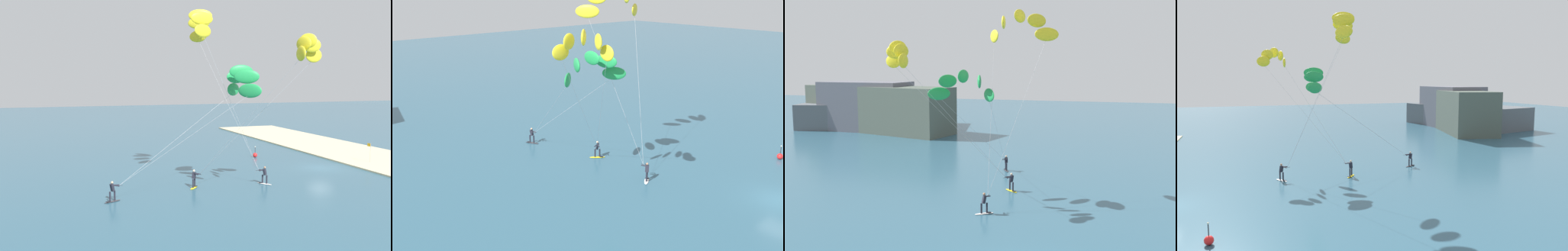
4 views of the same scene
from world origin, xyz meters
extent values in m
ellipsoid|color=yellow|center=(-4.14, 16.09, 0.04)|extent=(1.39, 1.22, 0.08)
cube|color=black|center=(-3.82, 15.83, 0.09)|extent=(0.40, 0.40, 0.02)
cylinder|color=black|center=(-4.31, 16.23, 0.47)|extent=(0.14, 0.14, 0.78)
cylinder|color=black|center=(-3.97, 15.95, 0.47)|extent=(0.14, 0.14, 0.78)
cube|color=black|center=(-4.14, 16.09, 1.16)|extent=(0.44, 0.43, 0.63)
sphere|color=beige|center=(-4.14, 16.09, 1.58)|extent=(0.20, 0.20, 0.20)
cylinder|color=black|center=(-4.56, 15.73, 1.31)|extent=(0.44, 0.38, 0.03)
cylinder|color=black|center=(-4.28, 15.83, 1.34)|extent=(0.36, 0.57, 0.15)
cylinder|color=black|center=(-4.42, 15.99, 1.34)|extent=(0.60, 0.27, 0.15)
ellipsoid|color=yellow|center=(-12.84, 10.81, 11.59)|extent=(1.39, 0.44, 1.10)
ellipsoid|color=yellow|center=(-12.47, 10.36, 12.33)|extent=(1.40, 0.72, 1.10)
ellipsoid|color=yellow|center=(-11.83, 9.61, 12.62)|extent=(1.25, 1.12, 1.10)
ellipsoid|color=yellow|center=(-11.19, 8.85, 12.33)|extent=(0.91, 1.36, 1.10)
ellipsoid|color=yellow|center=(-10.82, 8.41, 11.59)|extent=(0.44, 1.39, 1.10)
cylinder|color=#B2B2B7|center=(-8.70, 13.27, 6.30)|extent=(8.30, 4.94, 9.99)
cylinder|color=#B2B2B7|center=(-7.69, 12.07, 6.30)|extent=(6.28, 7.34, 9.99)
ellipsoid|color=white|center=(-4.82, 9.38, 0.04)|extent=(1.44, 1.15, 0.08)
cube|color=black|center=(-4.48, 9.62, 0.09)|extent=(0.39, 0.40, 0.02)
cylinder|color=black|center=(-5.00, 9.26, 0.47)|extent=(0.14, 0.14, 0.78)
cylinder|color=black|center=(-4.64, 9.51, 0.47)|extent=(0.14, 0.14, 0.78)
cube|color=black|center=(-4.82, 9.38, 1.16)|extent=(0.43, 0.43, 0.63)
sphere|color=#9E7051|center=(-4.82, 9.38, 1.58)|extent=(0.20, 0.20, 0.20)
cylinder|color=black|center=(-4.69, 9.92, 1.31)|extent=(0.16, 0.54, 0.03)
cylinder|color=black|center=(-4.86, 9.68, 1.34)|extent=(0.17, 0.61, 0.15)
cylinder|color=black|center=(-4.65, 9.62, 1.34)|extent=(0.42, 0.54, 0.15)
ellipsoid|color=yellow|center=(-1.02, 14.65, 13.76)|extent=(1.97, 1.36, 1.10)
ellipsoid|color=yellow|center=(-1.89, 14.86, 14.89)|extent=(1.51, 1.88, 1.10)
ellipsoid|color=yellow|center=(-3.37, 15.23, 15.33)|extent=(0.82, 2.12, 1.10)
ellipsoid|color=yellow|center=(-4.84, 15.60, 14.89)|extent=(0.63, 2.13, 1.10)
ellipsoid|color=yellow|center=(-5.71, 15.81, 13.76)|extent=(1.36, 1.97, 1.10)
cylinder|color=#B2B2B7|center=(-2.86, 12.28, 7.38)|extent=(3.69, 4.75, 12.15)
cylinder|color=#B2B2B7|center=(-5.20, 12.87, 7.38)|extent=(1.04, 5.91, 12.15)
ellipsoid|color=#333338|center=(-6.33, 23.66, 0.04)|extent=(0.98, 1.51, 0.08)
cube|color=black|center=(-6.51, 24.03, 0.09)|extent=(0.38, 0.38, 0.02)
cylinder|color=black|center=(-6.23, 23.46, 0.47)|extent=(0.14, 0.14, 0.78)
cylinder|color=black|center=(-6.42, 23.85, 0.47)|extent=(0.14, 0.14, 0.78)
cube|color=black|center=(-6.33, 23.66, 1.16)|extent=(0.41, 0.42, 0.63)
sphere|color=tan|center=(-6.33, 23.66, 1.58)|extent=(0.20, 0.20, 0.20)
cylinder|color=black|center=(-6.40, 23.11, 1.31)|extent=(0.10, 0.55, 0.03)
cylinder|color=black|center=(-6.25, 23.37, 1.34)|extent=(0.24, 0.60, 0.15)
cylinder|color=black|center=(-6.47, 23.40, 1.34)|extent=(0.37, 0.57, 0.15)
ellipsoid|color=#1E9347|center=(-9.97, 13.47, 8.85)|extent=(1.79, 1.48, 1.10)
ellipsoid|color=#1E9347|center=(-9.13, 13.36, 9.94)|extent=(1.28, 1.90, 1.10)
ellipsoid|color=#1E9347|center=(-7.68, 13.17, 10.36)|extent=(0.58, 2.03, 1.10)
ellipsoid|color=#1E9347|center=(-6.24, 12.99, 9.94)|extent=(0.83, 2.02, 1.10)
ellipsoid|color=#1E9347|center=(-5.39, 12.88, 8.85)|extent=(1.48, 1.79, 1.10)
cylinder|color=#B2B2B7|center=(-8.19, 18.29, 4.93)|extent=(3.60, 9.66, 7.26)
cylinder|color=#B2B2B7|center=(-5.89, 17.99, 4.93)|extent=(1.03, 10.25, 7.26)
sphere|color=red|center=(8.30, 3.91, 0.28)|extent=(0.56, 0.56, 0.56)
cylinder|color=#262628|center=(8.30, 3.91, 0.91)|extent=(0.06, 0.06, 0.70)
sphere|color=#F2F2CC|center=(8.30, 3.91, 1.32)|extent=(0.12, 0.12, 0.12)
cube|color=slate|center=(-36.57, 46.99, 4.20)|extent=(15.28, 8.20, 8.40)
cube|color=#565B60|center=(-37.25, 50.86, 2.23)|extent=(26.80, 17.32, 4.46)
cube|color=#4C564C|center=(-34.16, 46.55, 3.85)|extent=(28.80, 14.25, 7.71)
camera|label=1|loc=(-41.05, 28.33, 9.78)|focal=40.69mm
camera|label=2|loc=(-32.18, -12.60, 16.14)|focal=41.20mm
camera|label=3|loc=(4.00, -22.49, 11.30)|focal=41.34mm
camera|label=4|loc=(31.13, 5.98, 9.49)|focal=34.45mm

